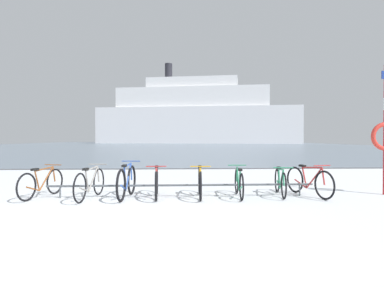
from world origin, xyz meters
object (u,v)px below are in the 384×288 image
at_px(bicycle_3, 157,182).
at_px(bicycle_1, 90,183).
at_px(bicycle_6, 280,182).
at_px(bicycle_7, 309,181).
at_px(bicycle_4, 200,182).
at_px(bicycle_5, 239,183).
at_px(ferry_ship, 196,116).
at_px(bicycle_0, 42,183).
at_px(bicycle_2, 127,182).

bearing_deg(bicycle_3, bicycle_1, -175.39).
relative_size(bicycle_6, bicycle_7, 0.93).
relative_size(bicycle_4, bicycle_5, 1.02).
xyz_separation_m(bicycle_6, ferry_ship, (2.48, 84.20, 7.11)).
bearing_deg(bicycle_0, bicycle_4, -2.10).
bearing_deg(bicycle_0, bicycle_2, -4.30).
bearing_deg(bicycle_4, bicycle_3, 178.13).
bearing_deg(bicycle_2, bicycle_5, 0.46).
xyz_separation_m(bicycle_6, bicycle_7, (0.69, -0.07, 0.02)).
bearing_deg(bicycle_4, bicycle_0, 177.90).
height_order(bicycle_2, bicycle_7, bicycle_2).
bearing_deg(bicycle_1, bicycle_7, 1.83).
bearing_deg(bicycle_7, ferry_ship, 88.78).
distance_m(bicycle_0, bicycle_3, 2.73).
bearing_deg(bicycle_3, bicycle_4, -1.87).
relative_size(bicycle_2, bicycle_6, 1.09).
distance_m(bicycle_2, bicycle_5, 2.67).
bearing_deg(bicycle_7, bicycle_0, 179.46).
distance_m(bicycle_2, bicycle_7, 4.40).
relative_size(bicycle_6, ferry_ship, 0.03).
distance_m(bicycle_1, bicycle_2, 0.84).
distance_m(bicycle_1, bicycle_4, 2.57).
xyz_separation_m(bicycle_5, ferry_ship, (3.53, 84.34, 7.10)).
xyz_separation_m(bicycle_3, bicycle_7, (3.71, 0.04, 0.00)).
height_order(bicycle_5, ferry_ship, ferry_ship).
distance_m(bicycle_0, bicycle_6, 5.75).
bearing_deg(bicycle_6, bicycle_3, -177.82).
xyz_separation_m(bicycle_1, bicycle_2, (0.83, 0.08, 0.03)).
relative_size(bicycle_1, bicycle_3, 1.05).
relative_size(bicycle_2, bicycle_3, 1.05).
height_order(bicycle_6, bicycle_7, bicycle_7).
distance_m(bicycle_4, bicycle_7, 2.67).
bearing_deg(bicycle_1, bicycle_3, 4.61).
height_order(bicycle_0, ferry_ship, ferry_ship).
bearing_deg(bicycle_5, bicycle_0, 178.40).
xyz_separation_m(bicycle_7, ferry_ship, (1.79, 84.27, 7.09)).
bearing_deg(bicycle_6, bicycle_1, -177.00).
bearing_deg(bicycle_4, bicycle_2, -179.52).
bearing_deg(bicycle_3, bicycle_6, 2.18).
height_order(bicycle_1, ferry_ship, ferry_ship).
bearing_deg(bicycle_5, bicycle_2, -179.54).
relative_size(bicycle_5, bicycle_7, 0.94).
xyz_separation_m(bicycle_1, bicycle_5, (3.50, 0.10, -0.02)).
relative_size(bicycle_2, ferry_ship, 0.03).
height_order(bicycle_4, ferry_ship, ferry_ship).
xyz_separation_m(bicycle_0, bicycle_7, (6.44, -0.06, 0.01)).
height_order(bicycle_5, bicycle_6, bicycle_5).
bearing_deg(bicycle_1, bicycle_2, 5.16).
xyz_separation_m(bicycle_2, bicycle_7, (4.40, 0.09, -0.03)).
bearing_deg(bicycle_6, bicycle_4, -175.71).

